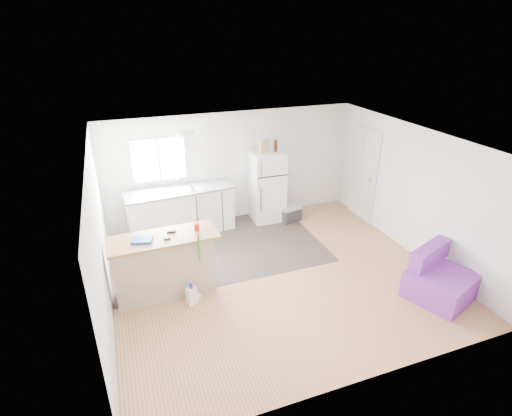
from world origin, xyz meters
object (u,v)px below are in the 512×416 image
Objects in this scene: peninsula at (164,265)px; bottle_left at (276,146)px; cardboard_box at (264,146)px; cleaner_jug at (192,295)px; kitchen_cabinets at (181,211)px; cooler at (290,213)px; blue_tray at (142,240)px; refrigerator at (267,186)px; mop at (198,285)px; purple_seat at (439,280)px; bottle_right at (276,145)px; red_cup at (197,227)px.

bottle_left reaches higher than peninsula.
cleaner_jug is at bearing -132.11° from cardboard_box.
cooler is (2.37, -0.28, -0.32)m from kitchen_cabinets.
blue_tray is 1.00× the size of cardboard_box.
kitchen_cabinets is at bearing 178.64° from bottle_left.
refrigerator is at bearing 35.41° from blue_tray.
blue_tray is (-0.62, 0.39, 0.91)m from cleaner_jug.
peninsula is (-0.64, -2.00, 0.03)m from kitchen_cabinets.
mop is 1.15m from blue_tray.
cooler reaches higher than cleaner_jug.
kitchen_cabinets is 1.88× the size of mop.
peninsula is 3.49m from cooler.
blue_tray is at bearing 172.71° from mop.
kitchen_cabinets is 2.40m from bottle_left.
blue_tray is (-4.40, 1.56, 0.78)m from purple_seat.
cleaner_jug is at bearing -101.79° from kitchen_cabinets.
mop is at bearing 140.49° from purple_seat.
cooler is 1.75× the size of blue_tray.
cleaner_jug is 3.71m from bottle_left.
purple_seat is (3.47, -3.59, -0.22)m from kitchen_cabinets.
purple_seat is 4.06m from bottle_left.
refrigerator reaches higher than cleaner_jug.
bottle_left is at bearing 127.33° from cooler.
cooler is 1.56m from bottle_left.
cooler is at bearing 28.24° from peninsula.
bottle_right reaches higher than peninsula.
bottle_right reaches higher than kitchen_cabinets.
kitchen_cabinets is 1.95m from refrigerator.
bottle_left is at bearing 34.11° from peninsula.
cleaner_jug is 1.16× the size of cardboard_box.
bottle_right is at bearing 16.02° from cardboard_box.
refrigerator is 0.80m from cooler.
cardboard_box is (2.00, 2.25, 1.49)m from mop.
refrigerator reaches higher than kitchen_cabinets.
bottle_right reaches higher than red_cup.
red_cup is (-3.54, 1.61, 0.82)m from purple_seat.
peninsula is at bearing 138.57° from purple_seat.
bottle_left is at bearing 5.10° from cardboard_box.
red_cup is 2.75m from cardboard_box.
kitchen_cabinets is 2.42m from bottle_right.
peninsula is 1.43× the size of mop.
kitchen_cabinets is at bearing -179.71° from bottle_right.
mop is (0.13, 0.11, 0.08)m from cleaner_jug.
kitchen_cabinets is at bearing 177.67° from cardboard_box.
purple_seat reaches higher than cooler.
bottle_left reaches higher than cleaner_jug.
refrigerator reaches higher than red_cup.
blue_tray is (-3.30, -1.75, 0.88)m from cooler.
bottle_right is (0.29, 0.08, -0.02)m from cardboard_box.
blue_tray is (-2.86, -2.03, 0.28)m from refrigerator.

